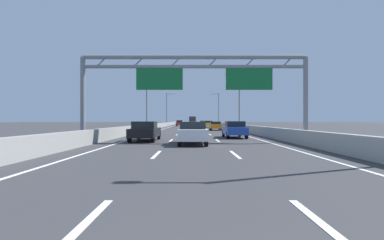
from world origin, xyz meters
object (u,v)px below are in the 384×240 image
Objects in this scene: orange_car at (215,126)px; white_car at (192,132)px; streetlamp_right_mid at (237,97)px; streetlamp_right_far at (217,107)px; silver_car at (201,122)px; red_car at (179,123)px; sign_gantry at (196,76)px; box_truck at (192,120)px; black_car at (144,131)px; blue_car at (234,129)px; streetlamp_left_far at (167,107)px; yellow_car at (208,124)px; streetlamp_left_mid at (147,97)px.

white_car is at bearing -97.97° from orange_car.
streetlamp_right_far is at bearing 90.00° from streetlamp_right_mid.
streetlamp_right_far reaches higher than white_car.
red_car is (-7.26, -27.58, 0.06)m from silver_car.
sign_gantry is at bearing -105.32° from streetlamp_right_mid.
white_car is (-3.77, -87.98, 0.04)m from silver_car.
sign_gantry is 1.98× the size of box_truck.
streetlamp_right_far is at bearing 83.48° from sign_gantry.
streetlamp_right_far is at bearing -70.82° from box_truck.
sign_gantry is at bearing -89.89° from box_truck.
black_car is at bearing -107.56° from orange_car.
silver_car is 28.52m from red_car.
streetlamp_right_far reaches higher than black_car.
box_truck is at bearing 90.11° from sign_gantry.
blue_car and black_car have the same top height.
silver_car is at bearing 87.55° from white_car.
streetlamp_right_mid is at bearing -68.13° from streetlamp_left_far.
red_car is 57.48m from black_car.
streetlamp_right_mid is 2.13× the size of yellow_car.
streetlamp_right_mid is at bearing 74.68° from sign_gantry.
sign_gantry is 1.76× the size of streetlamp_right_far.
streetlamp_right_far is 59.40m from blue_car.
streetlamp_right_mid is 6.81m from orange_car.
streetlamp_left_far is 63.26m from black_car.
streetlamp_right_mid is 59.58m from silver_car.
streetlamp_left_mid reaches higher than white_car.
box_truck is (3.74, 84.42, 0.85)m from black_car.
orange_car is 23.95m from black_car.
blue_car is 1.08× the size of orange_car.
streetlamp_left_far is at bearing 105.27° from orange_car.
red_car is at bearing 112.04° from yellow_car.
orange_car is at bearing -95.65° from streetlamp_right_far.
orange_car is at bearing -78.42° from red_car.
white_car reaches higher than orange_car.
silver_car is (11.12, 59.28, -4.67)m from streetlamp_left_mid.
streetlamp_left_mid is at bearing 104.36° from white_car.
streetlamp_right_far is 2.13× the size of yellow_car.
silver_car is at bearing 9.89° from box_truck.
orange_car is 61.69m from box_truck.
silver_car is at bearing 63.27° from streetlamp_left_far.
streetlamp_right_far is at bearing 68.13° from streetlamp_left_mid.
streetlamp_left_far is at bearing 115.48° from yellow_car.
streetlamp_right_mid is at bearing 75.20° from white_car.
sign_gantry reaches higher than orange_car.
blue_car is 80.62m from box_truck.
sign_gantry reaches higher than silver_car.
streetlamp_right_mid is at bearing 0.00° from streetlamp_left_mid.
streetlamp_left_far is at bearing 100.63° from blue_car.
streetlamp_left_far reaches higher than blue_car.
orange_car is at bearing -86.76° from box_truck.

